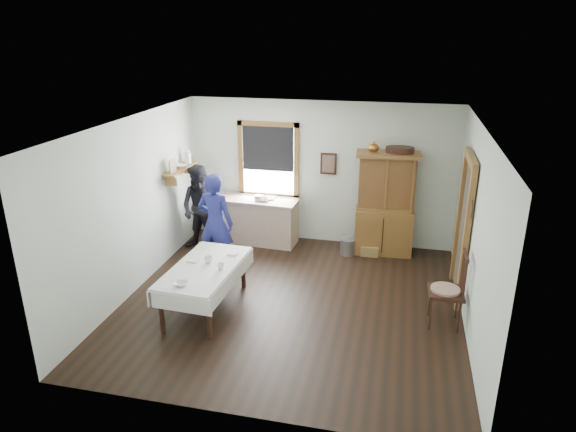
{
  "coord_description": "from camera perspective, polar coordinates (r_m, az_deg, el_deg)",
  "views": [
    {
      "loc": [
        1.47,
        -6.71,
        3.94
      ],
      "look_at": [
        -0.13,
        0.3,
        1.28
      ],
      "focal_mm": 32.0,
      "sensor_mm": 36.0,
      "label": 1
    }
  ],
  "objects": [
    {
      "name": "woman_blue",
      "position": [
        8.68,
        -8.02,
        -1.15
      ],
      "size": [
        0.62,
        0.45,
        1.59
      ],
      "primitive_type": "imported",
      "rotation": [
        0.0,
        0.0,
        3.02
      ],
      "color": "navy",
      "rests_on": "room"
    },
    {
      "name": "work_counter",
      "position": [
        9.86,
        -3.36,
        -0.52
      ],
      "size": [
        1.56,
        0.68,
        0.88
      ],
      "primitive_type": "cube",
      "rotation": [
        0.0,
        0.0,
        -0.07
      ],
      "color": "#CAAA8C",
      "rests_on": "room"
    },
    {
      "name": "figure_dark",
      "position": [
        9.53,
        -9.61,
        0.47
      ],
      "size": [
        0.82,
        0.69,
        1.5
      ],
      "primitive_type": "imported",
      "rotation": [
        0.0,
        0.0,
        -0.17
      ],
      "color": "black",
      "rests_on": "room"
    },
    {
      "name": "china_hutch",
      "position": [
        9.38,
        10.74,
        1.31
      ],
      "size": [
        1.14,
        0.6,
        1.89
      ],
      "primitive_type": "cube",
      "rotation": [
        0.0,
        0.0,
        0.07
      ],
      "color": "olive",
      "rests_on": "room"
    },
    {
      "name": "counter_book",
      "position": [
        9.77,
        -2.63,
        2.09
      ],
      "size": [
        0.18,
        0.24,
        0.02
      ],
      "primitive_type": "imported",
      "rotation": [
        0.0,
        0.0,
        0.02
      ],
      "color": "brown",
      "rests_on": "work_counter"
    },
    {
      "name": "shelf_bowl",
      "position": [
        9.41,
        -11.77,
        5.47
      ],
      "size": [
        0.22,
        0.22,
        0.05
      ],
      "primitive_type": "imported",
      "color": "white",
      "rests_on": "wall_shelf"
    },
    {
      "name": "framed_picture",
      "position": [
        9.57,
        4.51,
        5.8
      ],
      "size": [
        0.3,
        0.04,
        0.4
      ],
      "primitive_type": "cube",
      "color": "#351C12",
      "rests_on": "room"
    },
    {
      "name": "window",
      "position": [
        9.78,
        -2.2,
        6.59
      ],
      "size": [
        1.18,
        0.07,
        1.48
      ],
      "color": "white",
      "rests_on": "room"
    },
    {
      "name": "dining_table",
      "position": [
        7.7,
        -9.15,
        -7.84
      ],
      "size": [
        0.99,
        1.76,
        0.68
      ],
      "primitive_type": "cube",
      "rotation": [
        0.0,
        0.0,
        -0.05
      ],
      "color": "white",
      "rests_on": "room"
    },
    {
      "name": "wicker_basket",
      "position": [
        9.52,
        9.06,
        -3.79
      ],
      "size": [
        0.32,
        0.23,
        0.19
      ],
      "primitive_type": "cube",
      "rotation": [
        0.0,
        0.0,
        0.01
      ],
      "color": "#9A7F46",
      "rests_on": "room"
    },
    {
      "name": "wall_shelf",
      "position": [
        9.4,
        -11.79,
        5.31
      ],
      "size": [
        0.24,
        1.0,
        0.44
      ],
      "color": "olive",
      "rests_on": "room"
    },
    {
      "name": "spindle_chair",
      "position": [
        7.45,
        17.18,
        -7.72
      ],
      "size": [
        0.53,
        0.53,
        1.11
      ],
      "primitive_type": "cube",
      "rotation": [
        0.0,
        0.0,
        0.04
      ],
      "color": "#351C12",
      "rests_on": "room"
    },
    {
      "name": "counter_bowl",
      "position": [
        9.58,
        -2.62,
        1.84
      ],
      "size": [
        0.25,
        0.25,
        0.06
      ],
      "primitive_type": "imported",
      "rotation": [
        0.0,
        0.0,
        -0.34
      ],
      "color": "white",
      "rests_on": "work_counter"
    },
    {
      "name": "table_cup_b",
      "position": [
        7.39,
        -7.49,
        -5.6
      ],
      "size": [
        0.12,
        0.12,
        0.09
      ],
      "primitive_type": "imported",
      "rotation": [
        0.0,
        0.0,
        -0.25
      ],
      "color": "white",
      "rests_on": "dining_table"
    },
    {
      "name": "pail",
      "position": [
        9.49,
        6.67,
        -3.38
      ],
      "size": [
        0.36,
        0.36,
        0.3
      ],
      "primitive_type": "cube",
      "rotation": [
        0.0,
        0.0,
        -0.37
      ],
      "color": "gray",
      "rests_on": "room"
    },
    {
      "name": "room",
      "position": [
        7.34,
        0.44,
        -0.34
      ],
      "size": [
        5.01,
        5.01,
        2.7
      ],
      "color": "black",
      "rests_on": "ground"
    },
    {
      "name": "doorway",
      "position": [
        8.12,
        18.98,
        -0.85
      ],
      "size": [
        0.09,
        1.14,
        2.22
      ],
      "color": "#443B30",
      "rests_on": "room"
    },
    {
      "name": "rug_beater",
      "position": [
        7.42,
        19.8,
        1.67
      ],
      "size": [
        0.01,
        0.27,
        0.27
      ],
      "primitive_type": "torus",
      "rotation": [
        0.0,
        1.57,
        0.0
      ],
      "color": "black",
      "rests_on": "room"
    },
    {
      "name": "table_cup_a",
      "position": [
        7.64,
        -8.82,
        -4.8
      ],
      "size": [
        0.14,
        0.14,
        0.09
      ],
      "primitive_type": "imported",
      "rotation": [
        0.0,
        0.0,
        0.21
      ],
      "color": "white",
      "rests_on": "dining_table"
    },
    {
      "name": "table_bowl",
      "position": [
        7.07,
        -11.8,
        -7.37
      ],
      "size": [
        0.25,
        0.25,
        0.05
      ],
      "primitive_type": "imported",
      "rotation": [
        0.0,
        0.0,
        0.28
      ],
      "color": "white",
      "rests_on": "dining_table"
    }
  ]
}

